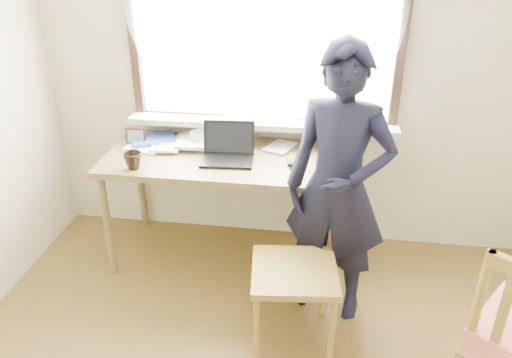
# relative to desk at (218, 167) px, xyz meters

# --- Properties ---
(room_shell) EXTENTS (3.52, 4.02, 2.61)m
(room_shell) POSITION_rel_desk_xyz_m (0.43, -1.43, 0.93)
(room_shell) COLOR beige
(room_shell) RESTS_ON ground
(desk) EXTENTS (1.47, 0.74, 0.79)m
(desk) POSITION_rel_desk_xyz_m (0.00, 0.00, 0.00)
(desk) COLOR brown
(desk) RESTS_ON ground
(laptop) EXTENTS (0.35, 0.29, 0.23)m
(laptop) POSITION_rel_desk_xyz_m (0.08, -0.03, 0.14)
(laptop) COLOR black
(laptop) RESTS_ON desk
(mug_white) EXTENTS (0.18, 0.18, 0.10)m
(mug_white) POSITION_rel_desk_xyz_m (-0.16, 0.15, 0.13)
(mug_white) COLOR white
(mug_white) RESTS_ON desk
(mug_dark) EXTENTS (0.14, 0.14, 0.11)m
(mug_dark) POSITION_rel_desk_xyz_m (-0.48, -0.26, 0.14)
(mug_dark) COLOR black
(mug_dark) RESTS_ON desk
(mouse) EXTENTS (0.09, 0.06, 0.03)m
(mouse) POSITION_rel_desk_xyz_m (0.51, -0.10, 0.10)
(mouse) COLOR black
(mouse) RESTS_ON desk
(desk_clutter) EXTENTS (0.66, 0.57, 0.04)m
(desk_clutter) POSITION_rel_desk_xyz_m (-0.30, 0.14, 0.10)
(desk_clutter) COLOR yellow
(desk_clutter) RESTS_ON desk
(book_a) EXTENTS (0.19, 0.25, 0.02)m
(book_a) POSITION_rel_desk_xyz_m (-0.36, 0.21, 0.09)
(book_a) COLOR white
(book_a) RESTS_ON desk
(book_b) EXTENTS (0.23, 0.26, 0.02)m
(book_b) POSITION_rel_desk_xyz_m (0.33, 0.21, 0.09)
(book_b) COLOR white
(book_b) RESTS_ON desk
(picture_frame) EXTENTS (0.14, 0.03, 0.11)m
(picture_frame) POSITION_rel_desk_xyz_m (-0.59, 0.10, 0.14)
(picture_frame) COLOR black
(picture_frame) RESTS_ON desk
(work_chair) EXTENTS (0.51, 0.49, 0.48)m
(work_chair) POSITION_rel_desk_xyz_m (0.58, -0.73, -0.31)
(work_chair) COLOR olive
(work_chair) RESTS_ON ground
(person) EXTENTS (0.68, 0.53, 1.65)m
(person) POSITION_rel_desk_xyz_m (0.78, -0.41, 0.12)
(person) COLOR black
(person) RESTS_ON ground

